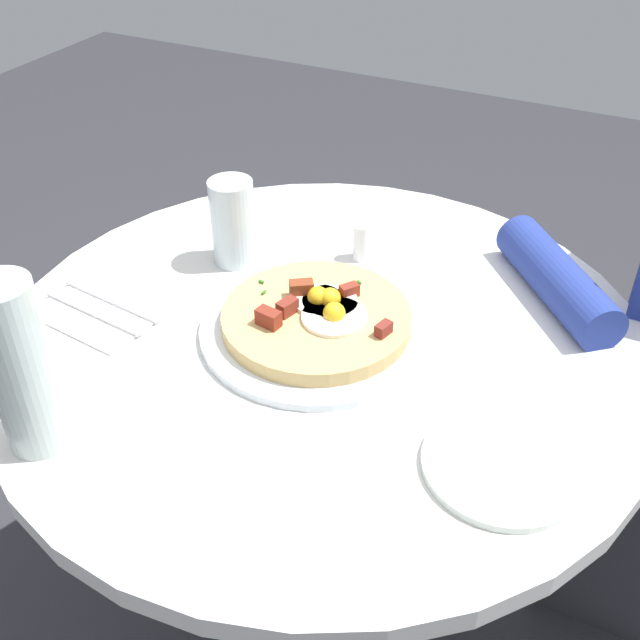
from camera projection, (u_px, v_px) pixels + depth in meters
The scene contains 11 objects.
ground_plane at pixel (322, 631), 1.50m from camera, with size 6.00×6.00×0.00m, color #2D2D33.
dining_table at pixel (323, 424), 1.15m from camera, with size 0.90×0.90×0.75m.
pizza_plate at pixel (317, 328), 1.04m from camera, with size 0.32×0.32×0.01m, color white.
breakfast_pizza at pixel (318, 317), 1.03m from camera, with size 0.26×0.26×0.05m.
bread_plate at pixel (502, 465), 0.84m from camera, with size 0.18×0.18×0.01m, color silver.
napkin at pixel (104, 309), 1.08m from camera, with size 0.17×0.14×0.00m, color white.
fork at pixel (94, 312), 1.07m from camera, with size 0.18×0.01×0.01m, color silver.
knife at pixel (112, 300), 1.09m from camera, with size 0.18×0.01×0.01m, color silver.
water_glass at pixel (233, 222), 1.15m from camera, with size 0.07×0.07×0.14m, color silver.
water_bottle at pixel (21, 368), 0.81m from camera, with size 0.07×0.07×0.22m, color silver.
salt_shaker at pixel (362, 242), 1.18m from camera, with size 0.03×0.03×0.06m, color white.
Camera 1 is at (0.74, 0.36, 1.39)m, focal length 42.41 mm.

